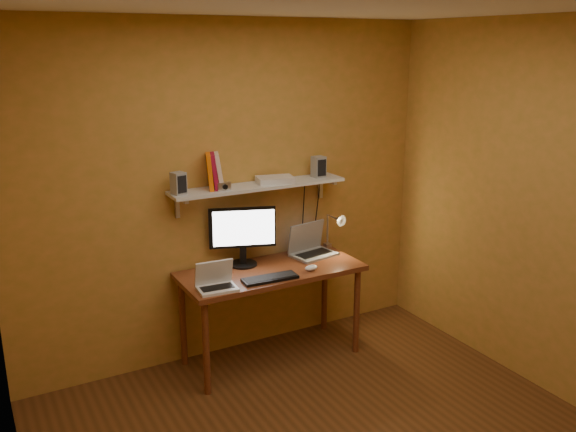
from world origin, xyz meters
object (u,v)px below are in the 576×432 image
monitor (243,233)px  mouse (311,268)px  desk_lamp (335,227)px  keyboard (270,278)px  router (275,180)px  wall_shelf (259,186)px  shelf_camera (224,186)px  speaker_left (179,183)px  laptop (310,246)px  desk (271,279)px  netbook (216,281)px  speaker_right (319,167)px

monitor → mouse: bearing=-21.9°
desk_lamp → keyboard: bearing=-157.5°
keyboard → router: (0.24, 0.37, 0.64)m
mouse → desk_lamp: desk_lamp is taller
wall_shelf → shelf_camera: (-0.31, -0.07, 0.05)m
monitor → speaker_left: bearing=-160.8°
wall_shelf → desk_lamp: bearing=-5.9°
monitor → shelf_camera: (-0.16, -0.05, 0.40)m
laptop → keyboard: bearing=-158.2°
desk → monitor: (-0.15, 0.18, 0.35)m
desk_lamp → speaker_left: 1.39m
router → laptop: bearing=-7.1°
speaker_left → shelf_camera: (0.33, -0.05, -0.05)m
laptop → router: size_ratio=1.38×
wall_shelf → netbook: size_ratio=4.94×
monitor → laptop: size_ratio=1.28×
monitor → router: bearing=19.0°
wall_shelf → speaker_right: size_ratio=8.34×
keyboard → mouse: mouse is taller
desk_lamp → monitor: bearing=176.1°
netbook → speaker_left: speaker_left is taller
laptop → desk_lamp: (0.23, -0.02, 0.14)m
speaker_left → shelf_camera: bearing=-23.2°
netbook → speaker_right: size_ratio=1.69×
laptop → speaker_left: size_ratio=2.42×
netbook → shelf_camera: size_ratio=2.70×
monitor → router: size_ratio=1.77×
keyboard → shelf_camera: 0.75m
wall_shelf → laptop: (0.43, -0.05, -0.54)m
desk → router: bearing=53.3°
speaker_left → keyboard: bearing=-49.2°
wall_shelf → desk_lamp: 0.77m
desk → speaker_right: speaker_right is taller
netbook → desk_lamp: size_ratio=0.76×
laptop → wall_shelf: bearing=163.3°
desk_lamp → shelf_camera: (-0.97, 0.00, 0.45)m
speaker_right → router: (-0.40, -0.01, -0.06)m
desk → keyboard: size_ratio=3.40×
shelf_camera → router: (0.45, 0.05, -0.01)m
monitor → netbook: monitor is taller
desk → monitor: 0.42m
netbook → router: (0.65, 0.34, 0.59)m
wall_shelf → keyboard: (-0.11, -0.39, -0.60)m
shelf_camera → monitor: bearing=18.0°
laptop → shelf_camera: (-0.75, -0.02, 0.59)m
mouse → shelf_camera: 0.90m
mouse → keyboard: bearing=174.2°
speaker_left → router: 0.78m
mouse → router: 0.73m
netbook → speaker_left: size_ratio=1.79×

